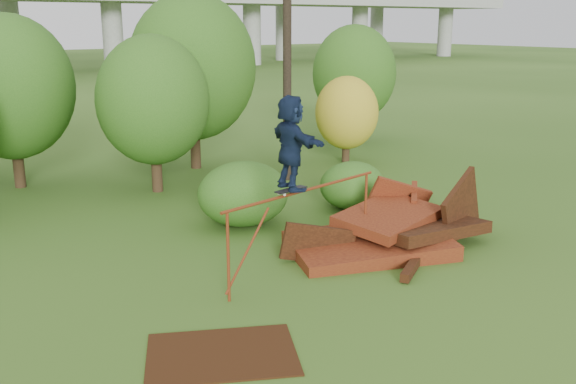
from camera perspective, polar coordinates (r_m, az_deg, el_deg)
ground at (r=13.62m, az=7.77°, el=-7.76°), size 240.00×240.00×0.00m
scrap_pile at (r=15.45m, az=9.18°, el=-3.59°), size 5.78×3.55×2.16m
grind_rail at (r=13.51m, az=1.48°, el=-1.37°), size 4.54×0.88×1.83m
skateboard at (r=13.09m, az=0.27°, el=0.21°), size 0.80×0.34×0.08m
skater at (r=12.88m, az=0.27°, el=4.42°), size 0.79×1.84×1.92m
flat_plate at (r=10.75m, az=-5.91°, el=-14.13°), size 2.92×2.62×0.03m
tree_1 at (r=22.14m, az=-23.48°, el=8.53°), size 3.96×3.96×5.52m
tree_2 at (r=20.29m, az=-11.91°, el=7.98°), size 3.47×3.47×4.89m
tree_3 at (r=23.41m, az=-8.49°, el=10.92°), size 4.52×4.52×6.27m
tree_4 at (r=24.32m, az=5.24°, el=7.02°), size 2.39×2.39×3.29m
tree_5 at (r=28.63m, az=5.90°, el=10.42°), size 3.66×3.66×5.14m
shrub_left at (r=16.88m, az=-3.99°, el=-0.15°), size 2.45×2.26×1.70m
shrub_right at (r=18.45m, az=5.75°, el=0.59°), size 1.93×1.77×1.37m
utility_pole at (r=21.29m, az=-0.07°, el=14.72°), size 1.40×0.28×10.16m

